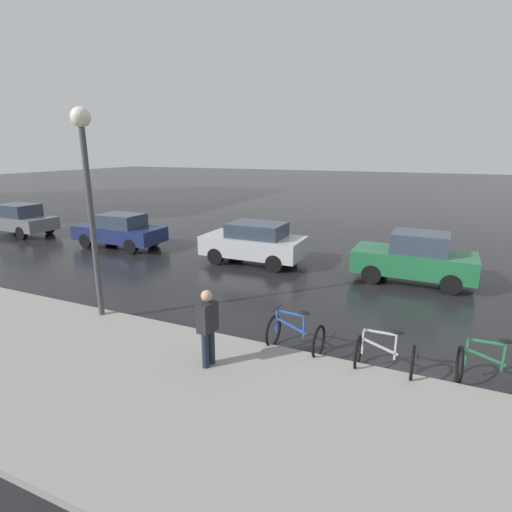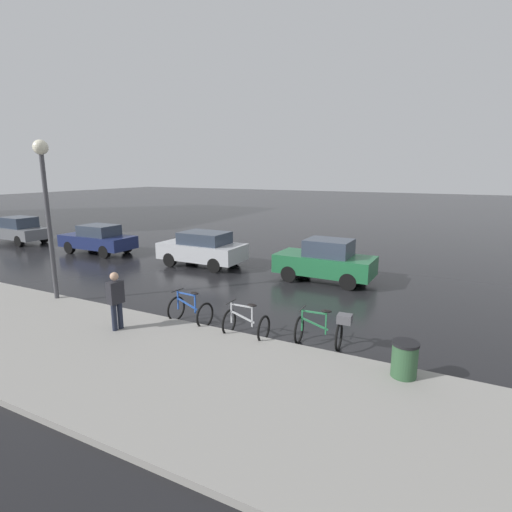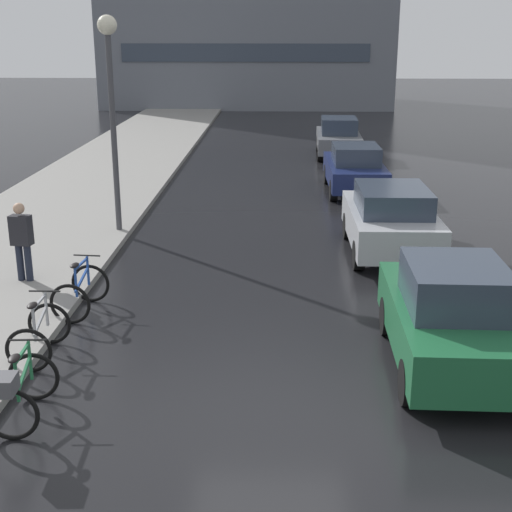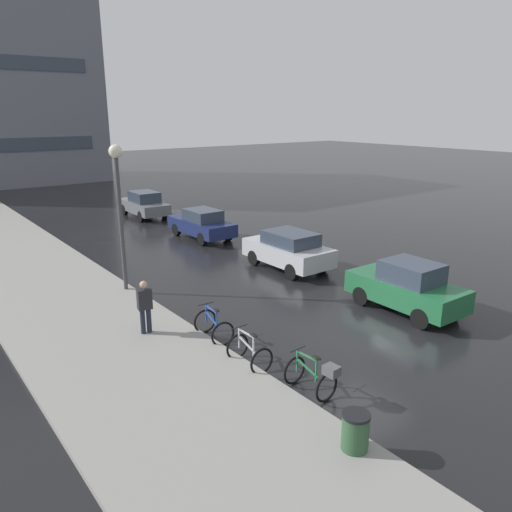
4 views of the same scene
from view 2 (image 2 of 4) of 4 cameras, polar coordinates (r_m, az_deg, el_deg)
The scene contains 11 objects.
ground_plane at distance 13.54m, azimuth 8.41°, elevation -6.58°, with size 140.00×140.00×0.00m, color black.
bicycle_nearest at distance 10.13m, azimuth 9.77°, elevation -10.19°, with size 0.77×1.36×1.00m.
bicycle_second at distance 10.55m, azimuth -1.44°, elevation -9.69°, with size 0.72×1.09×0.98m.
bicycle_third at distance 11.61m, azimuth -9.38°, elevation -7.71°, with size 0.82×1.18×0.99m.
car_green at distance 15.93m, azimuth 9.89°, elevation -0.70°, with size 1.80×3.86×1.69m.
car_silver at distance 18.42m, azimuth -7.62°, elevation 1.08°, with size 1.87×3.90×1.58m.
car_navy at distance 22.67m, azimuth -21.64°, elevation 2.27°, with size 1.73×4.12×1.51m.
car_grey at distance 28.09m, azimuth -30.83°, elevation 3.21°, with size 1.82×4.18×1.58m.
pedestrian at distance 11.23m, azimuth -19.38°, elevation -5.91°, with size 0.43×0.30×1.72m.
streetlamp at distance 14.39m, azimuth -27.91°, elevation 8.42°, with size 0.46×0.46×5.25m.
trash_bin at distance 9.03m, azimuth 20.42°, elevation -14.04°, with size 0.55×0.55×0.89m.
Camera 2 is at (-12.19, -4.02, 4.33)m, focal length 28.00 mm.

